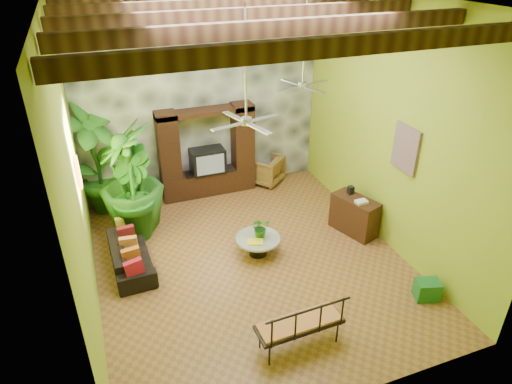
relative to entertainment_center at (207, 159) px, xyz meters
name	(u,v)px	position (x,y,z in m)	size (l,w,h in m)	color
ground	(250,261)	(0.00, -3.14, -0.97)	(7.00, 7.00, 0.00)	brown
back_wall	(200,95)	(0.00, 0.36, 1.53)	(6.00, 0.02, 5.00)	#99B429
left_wall	(73,176)	(-3.00, -3.14, 1.53)	(0.02, 7.00, 5.00)	#99B429
right_wall	(390,128)	(3.00, -3.14, 1.53)	(0.02, 7.00, 5.00)	#99B429
stone_accent_wall	(201,96)	(0.00, 0.30, 1.53)	(5.98, 0.10, 4.98)	#3E4146
ceiling_beams	(249,15)	(0.00, -3.14, 3.81)	(5.95, 5.36, 0.22)	#3C2513
entertainment_center	(207,159)	(0.00, 0.00, 0.00)	(2.40, 0.55, 2.30)	black
ceiling_fan_front	(246,109)	(-0.20, -3.54, 2.44)	(1.28, 1.28, 1.86)	#AAAAAE
ceiling_fan_back	(303,75)	(1.60, -1.94, 2.44)	(1.28, 1.28, 1.86)	#AAAAAE
wall_art_mask	(78,172)	(-2.96, -2.14, 1.13)	(0.06, 0.32, 0.55)	gold
wall_art_painting	(406,149)	(2.96, -3.74, 1.33)	(0.06, 0.70, 0.90)	#2B579E
sofa	(130,254)	(-2.30, -2.40, -0.69)	(1.88, 0.73, 0.55)	black
wicker_armchair	(266,169)	(1.59, 0.01, -0.59)	(0.80, 0.83, 0.75)	olive
tall_plant_a	(95,158)	(-2.65, 0.01, 0.44)	(1.48, 1.00, 2.81)	#276A1C
tall_plant_b	(131,193)	(-2.04, -1.27, 0.07)	(1.14, 0.92, 2.07)	#1C5E18
tall_plant_c	(130,178)	(-2.00, -0.97, 0.28)	(1.40, 1.40, 2.49)	#235917
coffee_table	(258,243)	(0.24, -2.95, -0.71)	(0.93, 0.93, 0.40)	black
centerpiece_plant	(261,228)	(0.31, -2.92, -0.35)	(0.38, 0.33, 0.43)	#27691B
yellow_tray	(255,242)	(0.13, -3.09, -0.55)	(0.31, 0.22, 0.03)	yellow
iron_bench	(302,323)	(-0.03, -5.57, -0.42)	(1.44, 0.56, 0.57)	black
side_console	(354,215)	(2.55, -2.93, -0.54)	(0.48, 1.06, 0.85)	#3C1B13
green_bin	(427,290)	(2.65, -5.32, -0.78)	(0.43, 0.32, 0.37)	#1E7035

